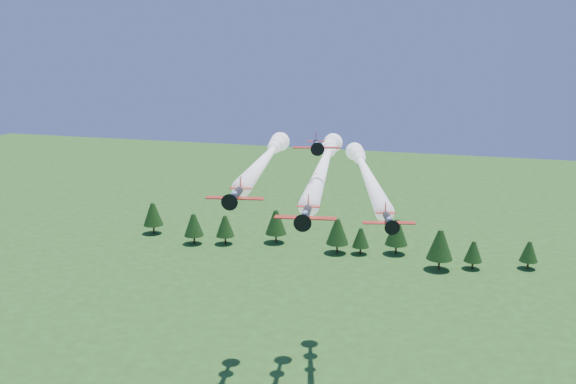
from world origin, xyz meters
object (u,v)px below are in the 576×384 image
(plane_lead, at_px, (325,161))
(plane_slot, at_px, (317,145))
(plane_left, at_px, (267,157))
(plane_right, at_px, (365,170))

(plane_lead, distance_m, plane_slot, 18.44)
(plane_left, height_order, plane_slot, plane_slot)
(plane_left, relative_size, plane_slot, 6.92)
(plane_lead, height_order, plane_slot, plane_slot)
(plane_left, distance_m, plane_slot, 23.05)
(plane_right, distance_m, plane_slot, 27.92)
(plane_right, relative_size, plane_slot, 7.91)
(plane_left, bearing_deg, plane_lead, -14.49)
(plane_lead, bearing_deg, plane_left, 166.07)
(plane_left, distance_m, plane_right, 17.84)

